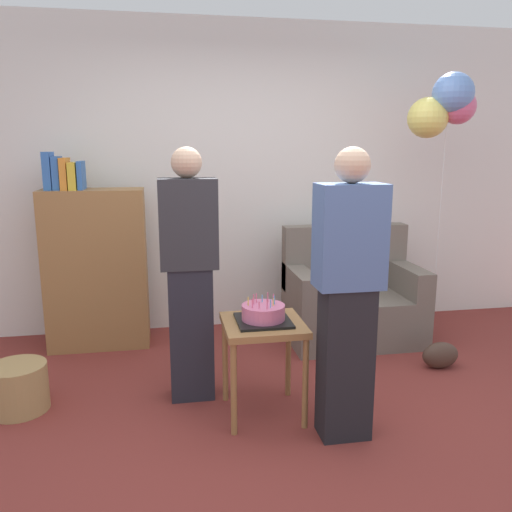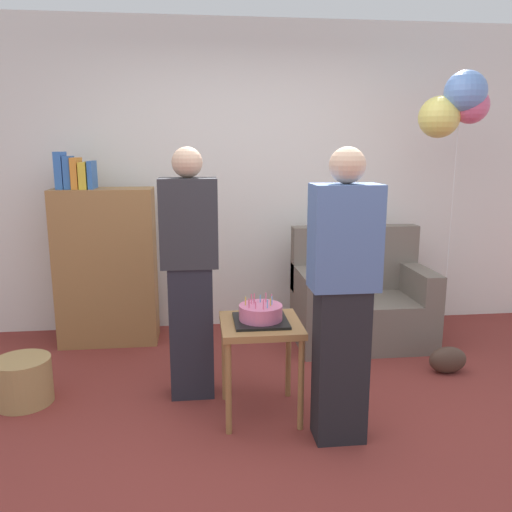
{
  "view_description": "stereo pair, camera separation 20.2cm",
  "coord_description": "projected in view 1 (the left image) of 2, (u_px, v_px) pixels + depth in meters",
  "views": [
    {
      "loc": [
        -0.67,
        -2.59,
        1.62
      ],
      "look_at": [
        -0.11,
        0.56,
        0.95
      ],
      "focal_mm": 36.24,
      "sensor_mm": 36.0,
      "label": 1
    },
    {
      "loc": [
        -0.47,
        -2.62,
        1.62
      ],
      "look_at": [
        -0.11,
        0.56,
        0.95
      ],
      "focal_mm": 36.24,
      "sensor_mm": 36.0,
      "label": 2
    }
  ],
  "objects": [
    {
      "name": "person_blowing_candles",
      "position": [
        190.0,
        275.0,
        3.28
      ],
      "size": [
        0.36,
        0.22,
        1.63
      ],
      "rotation": [
        0.0,
        0.0,
        0.0
      ],
      "color": "#23232D",
      "rests_on": "ground_plane"
    },
    {
      "name": "couch",
      "position": [
        351.0,
        300.0,
        4.43
      ],
      "size": [
        1.1,
        0.7,
        0.96
      ],
      "color": "#6B6056",
      "rests_on": "ground_plane"
    },
    {
      "name": "birthday_cake",
      "position": [
        263.0,
        314.0,
        3.09
      ],
      "size": [
        0.32,
        0.32,
        0.17
      ],
      "color": "black",
      "rests_on": "side_table"
    },
    {
      "name": "handbag",
      "position": [
        440.0,
        355.0,
        3.87
      ],
      "size": [
        0.28,
        0.14,
        0.2
      ],
      "primitive_type": "ellipsoid",
      "color": "#473328",
      "rests_on": "ground_plane"
    },
    {
      "name": "wicker_basket",
      "position": [
        18.0,
        388.0,
        3.23
      ],
      "size": [
        0.36,
        0.36,
        0.3
      ],
      "primitive_type": "cylinder",
      "color": "#A88451",
      "rests_on": "ground_plane"
    },
    {
      "name": "ground_plane",
      "position": [
        291.0,
        438.0,
        2.95
      ],
      "size": [
        8.0,
        8.0,
        0.0
      ],
      "primitive_type": "plane",
      "color": "maroon"
    },
    {
      "name": "balloon_bunch",
      "position": [
        445.0,
        106.0,
        4.0
      ],
      "size": [
        0.51,
        0.4,
        2.19
      ],
      "color": "silver",
      "rests_on": "ground_plane"
    },
    {
      "name": "side_table",
      "position": [
        263.0,
        336.0,
        3.12
      ],
      "size": [
        0.48,
        0.48,
        0.6
      ],
      "color": "olive",
      "rests_on": "ground_plane"
    },
    {
      "name": "wall_back",
      "position": [
        239.0,
        178.0,
        4.64
      ],
      "size": [
        6.0,
        0.1,
        2.7
      ],
      "primitive_type": "cube",
      "color": "silver",
      "rests_on": "ground_plane"
    },
    {
      "name": "person_holding_cake",
      "position": [
        348.0,
        295.0,
        2.82
      ],
      "size": [
        0.36,
        0.22,
        1.63
      ],
      "rotation": [
        0.0,
        0.0,
        3.38
      ],
      "color": "black",
      "rests_on": "ground_plane"
    },
    {
      "name": "bookshelf",
      "position": [
        96.0,
        266.0,
        4.21
      ],
      "size": [
        0.8,
        0.36,
        1.59
      ],
      "color": "olive",
      "rests_on": "ground_plane"
    }
  ]
}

